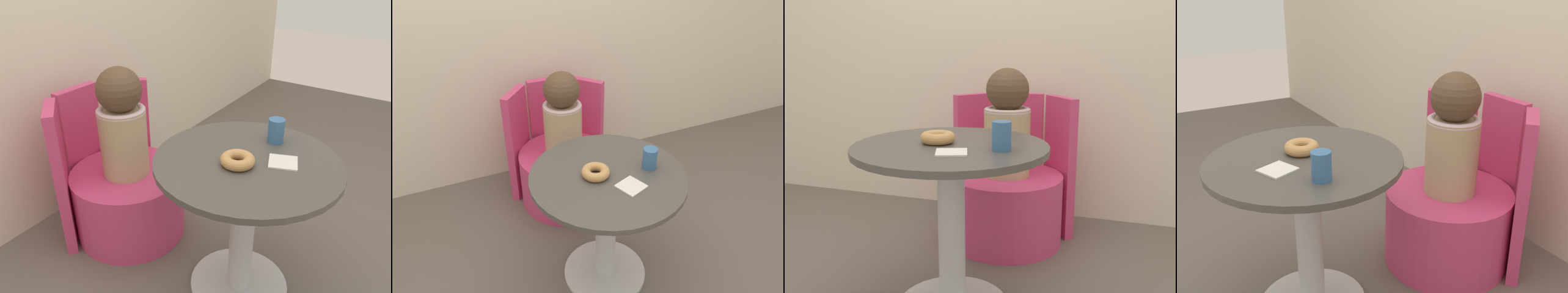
# 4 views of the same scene
# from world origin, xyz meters

# --- Properties ---
(round_table) EXTENTS (0.71, 0.71, 0.66)m
(round_table) POSITION_xyz_m (0.06, -0.04, 0.46)
(round_table) COLOR silver
(round_table) RESTS_ON ground_plane
(tub_chair) EXTENTS (0.57, 0.57, 0.36)m
(tub_chair) POSITION_xyz_m (0.09, 0.64, 0.18)
(tub_chair) COLOR #D13D70
(tub_chair) RESTS_ON ground_plane
(booth_backrest) EXTENTS (0.67, 0.25, 0.74)m
(booth_backrest) POSITION_xyz_m (0.09, 0.87, 0.37)
(booth_backrest) COLOR #D13D70
(booth_backrest) RESTS_ON ground_plane
(child_figure) EXTENTS (0.23, 0.23, 0.54)m
(child_figure) POSITION_xyz_m (0.09, 0.64, 0.63)
(child_figure) COLOR tan
(child_figure) RESTS_ON tub_chair
(donut) EXTENTS (0.13, 0.13, 0.04)m
(donut) POSITION_xyz_m (-0.00, -0.02, 0.68)
(donut) COLOR tan
(donut) RESTS_ON round_table
(cup) EXTENTS (0.07, 0.07, 0.10)m
(cup) POSITION_xyz_m (0.25, -0.06, 0.71)
(cup) COLOR #386699
(cup) RESTS_ON round_table
(paper_napkin) EXTENTS (0.13, 0.13, 0.01)m
(paper_napkin) POSITION_xyz_m (0.11, -0.16, 0.66)
(paper_napkin) COLOR silver
(paper_napkin) RESTS_ON round_table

